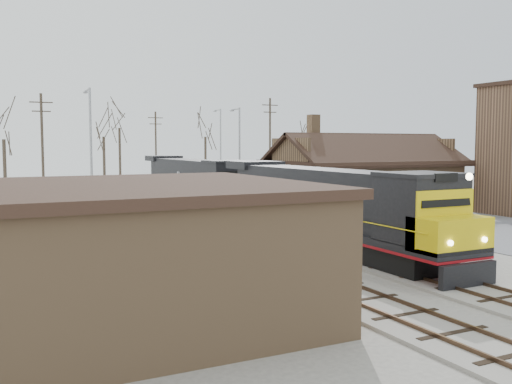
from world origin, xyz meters
The scene contains 22 objects.
ground centered at (0.00, 0.00, 0.00)m, with size 140.00×140.00×0.00m, color #AAA499.
road centered at (0.00, 0.00, 0.01)m, with size 60.00×9.00×0.03m, color #5E5E63.
parking_lot centered at (18.00, 4.00, 0.02)m, with size 22.00×26.00×0.03m, color #5E5E63.
track_main centered at (0.00, 15.00, 0.07)m, with size 3.40×90.00×0.24m.
track_siding centered at (-4.50, 15.00, 0.07)m, with size 3.40×90.00×0.24m.
depot centered at (11.99, 12.00, 2.41)m, with size 15.20×9.31×7.90m.
commercial_building centered at (-13.00, -8.00, 2.16)m, with size 12.40×10.40×4.30m.
locomotive_lead centered at (0.00, -1.02, 2.31)m, with size 2.96×19.84×4.40m.
locomotive_trailing centered at (0.00, 19.10, 2.31)m, with size 2.96×19.84×4.17m.
crossbuck_near centered at (4.15, -5.34, 1.74)m, with size 1.04×0.27×3.66m.
crossbuck_far centered at (-6.45, 4.56, 1.88)m, with size 1.14×0.30×3.99m.
streetlight_a centered at (-9.03, 16.47, 5.32)m, with size 0.25×2.04×9.56m.
streetlight_b centered at (5.45, 22.33, 4.98)m, with size 0.25×2.04×8.89m.
streetlight_c centered at (9.46, 36.32, 5.37)m, with size 0.25×2.04×9.66m.
utility_pole_a centered at (-11.02, 28.91, 5.26)m, with size 2.00×0.24×10.08m.
utility_pole_b centered at (4.81, 46.94, 5.11)m, with size 2.00×0.24×9.77m.
utility_pole_c centered at (13.87, 32.12, 5.62)m, with size 2.00×0.24×10.77m.
tree_a centered at (-14.06, 32.03, 6.96)m, with size 3.99×3.99×9.78m.
tree_b centered at (-3.12, 40.94, 7.46)m, with size 4.27×4.27×10.47m.
tree_c centered at (0.45, 48.49, 8.90)m, with size 5.10×5.10×12.50m.
tree_d centered at (9.58, 41.40, 7.52)m, with size 4.31×4.31×10.57m.
tree_e centered at (21.08, 35.59, 6.28)m, with size 3.61×3.61×8.84m.
Camera 1 is at (-16.66, -25.76, 5.52)m, focal length 40.00 mm.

